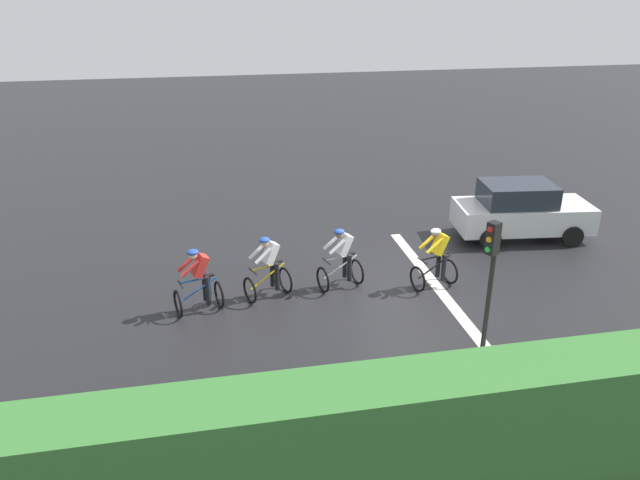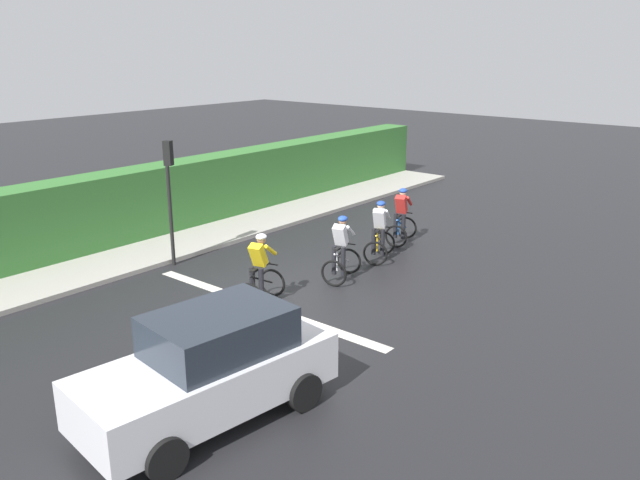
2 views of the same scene
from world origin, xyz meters
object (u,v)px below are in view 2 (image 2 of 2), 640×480
object	(u,v)px
cyclist_second	(380,232)
cyclist_fourth	(260,272)
cyclist_lead	(401,217)
cyclist_mid	(341,250)
car_white	(210,368)
traffic_light_near_crossing	(170,184)

from	to	relation	value
cyclist_second	cyclist_fourth	world-z (taller)	same
cyclist_lead	cyclist_second	xyz separation A→B (m)	(0.41, -1.72, 0.00)
cyclist_second	cyclist_mid	size ratio (longest dim) A/B	1.00
car_white	traffic_light_near_crossing	world-z (taller)	traffic_light_near_crossing
cyclist_second	traffic_light_near_crossing	bearing A→B (deg)	-136.87
cyclist_lead	cyclist_fourth	xyz separation A→B (m)	(0.13, -6.04, 0.00)
cyclist_lead	car_white	size ratio (longest dim) A/B	0.39
car_white	traffic_light_near_crossing	distance (m)	7.90
cyclist_second	traffic_light_near_crossing	xyz separation A→B (m)	(-4.07, -3.81, 1.43)
cyclist_lead	cyclist_mid	xyz separation A→B (m)	(0.57, -3.63, 0.00)
car_white	cyclist_lead	bearing A→B (deg)	106.00
cyclist_mid	car_white	bearing A→B (deg)	-70.09
cyclist_second	cyclist_mid	distance (m)	1.92
cyclist_lead	cyclist_second	world-z (taller)	same
cyclist_lead	cyclist_fourth	bearing A→B (deg)	-88.81
cyclist_fourth	car_white	bearing A→B (deg)	-54.66
cyclist_fourth	traffic_light_near_crossing	distance (m)	4.08
cyclist_second	car_white	bearing A→B (deg)	-73.46
cyclist_mid	traffic_light_near_crossing	world-z (taller)	traffic_light_near_crossing
cyclist_second	car_white	distance (m)	8.47
cyclist_second	cyclist_mid	world-z (taller)	same
cyclist_lead	car_white	distance (m)	10.24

